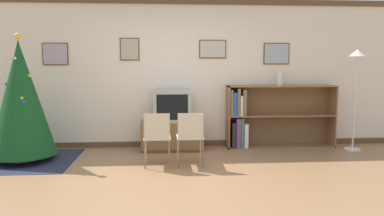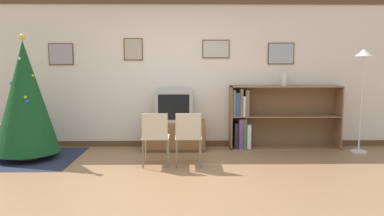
# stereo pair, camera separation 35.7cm
# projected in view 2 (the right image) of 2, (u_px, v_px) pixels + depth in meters

# --- Properties ---
(ground_plane) EXTENTS (24.00, 24.00, 0.00)m
(ground_plane) POSITION_uv_depth(u_px,v_px,m) (171.00, 181.00, 4.91)
(ground_plane) COLOR #936B47
(wall_back) EXTENTS (9.19, 0.11, 2.70)m
(wall_back) POSITION_uv_depth(u_px,v_px,m) (175.00, 74.00, 6.91)
(wall_back) COLOR silver
(wall_back) RESTS_ON ground_plane
(area_rug) EXTENTS (1.59, 1.57, 0.01)m
(area_rug) POSITION_uv_depth(u_px,v_px,m) (28.00, 158.00, 6.10)
(area_rug) COLOR #23283D
(area_rug) RESTS_ON ground_plane
(christmas_tree) EXTENTS (1.01, 1.01, 2.00)m
(christmas_tree) POSITION_uv_depth(u_px,v_px,m) (25.00, 97.00, 5.98)
(christmas_tree) COLOR maroon
(christmas_tree) RESTS_ON area_rug
(tv_console) EXTENTS (1.09, 0.53, 0.52)m
(tv_console) POSITION_uv_depth(u_px,v_px,m) (174.00, 135.00, 6.71)
(tv_console) COLOR brown
(tv_console) RESTS_ON ground_plane
(television) EXTENTS (0.65, 0.51, 0.56)m
(television) POSITION_uv_depth(u_px,v_px,m) (174.00, 105.00, 6.64)
(television) COLOR #9E9E99
(television) RESTS_ON tv_console
(folding_chair_left) EXTENTS (0.40, 0.40, 0.82)m
(folding_chair_left) POSITION_uv_depth(u_px,v_px,m) (155.00, 136.00, 5.57)
(folding_chair_left) COLOR beige
(folding_chair_left) RESTS_ON ground_plane
(folding_chair_right) EXTENTS (0.40, 0.40, 0.82)m
(folding_chair_right) POSITION_uv_depth(u_px,v_px,m) (189.00, 135.00, 5.58)
(folding_chair_right) COLOR beige
(folding_chair_right) RESTS_ON ground_plane
(bookshelf) EXTENTS (1.99, 0.36, 1.14)m
(bookshelf) POSITION_uv_depth(u_px,v_px,m) (265.00, 118.00, 6.80)
(bookshelf) COLOR olive
(bookshelf) RESTS_ON ground_plane
(vase) EXTENTS (0.10, 0.10, 0.26)m
(vase) POSITION_uv_depth(u_px,v_px,m) (284.00, 78.00, 6.75)
(vase) COLOR silver
(vase) RESTS_ON bookshelf
(standing_lamp) EXTENTS (0.28, 0.28, 1.78)m
(standing_lamp) POSITION_uv_depth(u_px,v_px,m) (363.00, 74.00, 6.36)
(standing_lamp) COLOR silver
(standing_lamp) RESTS_ON ground_plane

